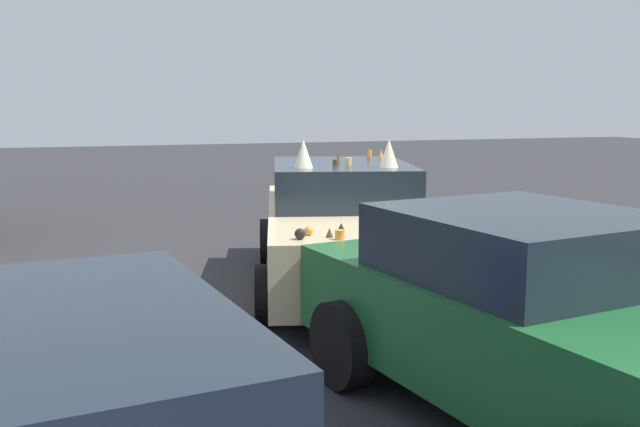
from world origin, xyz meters
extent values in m
plane|color=#2D2D30|center=(0.00, 0.00, 0.00)|extent=(60.00, 60.00, 0.00)
cube|color=beige|center=(0.00, 0.00, 0.61)|extent=(4.81, 2.87, 0.71)
cube|color=#1E2833|center=(0.40, -0.11, 1.20)|extent=(2.56, 2.14, 0.48)
cylinder|color=black|center=(-1.58, -0.51, 0.30)|extent=(0.64, 0.37, 0.60)
cylinder|color=black|center=(-1.12, 1.23, 0.30)|extent=(0.64, 0.37, 0.60)
cylinder|color=black|center=(1.12, -1.23, 0.30)|extent=(0.64, 0.37, 0.60)
cylinder|color=black|center=(1.58, 0.51, 0.30)|extent=(0.64, 0.37, 0.60)
ellipsoid|color=black|center=(-1.63, -0.48, 0.63)|extent=(0.13, 0.05, 0.15)
ellipsoid|color=black|center=(0.17, -0.96, 0.71)|extent=(0.19, 0.07, 0.12)
ellipsoid|color=black|center=(-0.94, 1.17, 0.45)|extent=(0.13, 0.05, 0.15)
ellipsoid|color=black|center=(0.34, 0.83, 0.51)|extent=(0.15, 0.06, 0.15)
ellipsoid|color=black|center=(-1.26, 1.25, 0.61)|extent=(0.19, 0.07, 0.09)
ellipsoid|color=black|center=(-1.52, 1.32, 0.70)|extent=(0.19, 0.07, 0.12)
cone|color=#A87A38|center=(-1.41, 0.01, 1.00)|extent=(0.12, 0.12, 0.07)
cone|color=orange|center=(-1.45, 0.11, 1.02)|extent=(0.08, 0.08, 0.11)
sphere|color=black|center=(-1.75, 1.08, 1.01)|extent=(0.10, 0.10, 0.10)
cone|color=tan|center=(-1.49, 0.28, 1.01)|extent=(0.06, 0.06, 0.10)
cone|color=black|center=(-1.43, 0.57, 1.00)|extent=(0.09, 0.09, 0.07)
sphere|color=orange|center=(-1.59, 0.95, 1.00)|extent=(0.08, 0.08, 0.08)
cylinder|color=#51381E|center=(-1.28, -0.03, 1.02)|extent=(0.11, 0.11, 0.12)
sphere|color=black|center=(-2.05, 0.10, 0.99)|extent=(0.06, 0.06, 0.06)
cylinder|color=orange|center=(-1.87, 0.75, 1.01)|extent=(0.11, 0.11, 0.09)
cone|color=#51381E|center=(-1.74, 0.80, 1.01)|extent=(0.08, 0.08, 0.09)
cylinder|color=#A87A38|center=(-1.97, 0.21, 1.01)|extent=(0.07, 0.07, 0.10)
cone|color=#51381E|center=(0.61, -0.15, 1.50)|extent=(0.07, 0.07, 0.12)
cylinder|color=#51381E|center=(0.12, 0.07, 1.48)|extent=(0.10, 0.10, 0.07)
cylinder|color=orange|center=(1.09, -0.77, 1.49)|extent=(0.08, 0.08, 0.10)
cone|color=orange|center=(1.05, -0.92, 1.50)|extent=(0.09, 0.09, 0.12)
cylinder|color=tan|center=(0.07, -0.08, 1.49)|extent=(0.10, 0.10, 0.09)
cone|color=beige|center=(-0.32, -0.42, 1.60)|extent=(0.22, 0.22, 0.32)
cone|color=beige|center=(-0.07, 0.52, 1.60)|extent=(0.22, 0.22, 0.32)
cube|color=#1E602D|center=(-3.91, 0.01, 0.63)|extent=(4.21, 2.32, 0.69)
cube|color=#1E2833|center=(-3.62, 0.06, 1.21)|extent=(1.96, 1.83, 0.46)
cylinder|color=black|center=(-2.55, -0.66, 0.34)|extent=(0.70, 0.32, 0.68)
cylinder|color=black|center=(-2.83, 1.08, 0.34)|extent=(0.70, 0.32, 0.68)
cylinder|color=black|center=(-3.45, 2.53, 0.32)|extent=(0.67, 0.30, 0.65)
camera|label=1|loc=(-7.75, 2.92, 2.17)|focal=40.21mm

